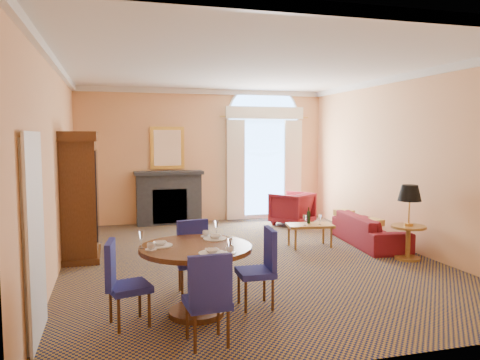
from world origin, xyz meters
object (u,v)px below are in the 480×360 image
object	(u,v)px
armoire	(80,198)
sofa	(370,230)
side_table	(409,212)
armchair	(292,209)
dining_table	(196,265)
coffee_table	(310,226)

from	to	relation	value
armoire	sofa	bearing A→B (deg)	-4.53
side_table	armchair	bearing A→B (deg)	102.12
armchair	side_table	size ratio (longest dim) A/B	0.69
armoire	dining_table	bearing A→B (deg)	-64.62
coffee_table	sofa	bearing A→B (deg)	1.93
dining_table	sofa	distance (m)	4.65
armchair	coffee_table	distance (m)	2.19
armoire	armchair	size ratio (longest dim) A/B	2.54
sofa	side_table	world-z (taller)	side_table
dining_table	armchair	size ratio (longest dim) A/B	1.53
armoire	armchair	distance (m)	4.99
sofa	coffee_table	distance (m)	1.19
dining_table	armoire	bearing A→B (deg)	115.38
dining_table	side_table	size ratio (longest dim) A/B	1.05
dining_table	armchair	world-z (taller)	dining_table
sofa	armchair	bearing A→B (deg)	22.31
coffee_table	side_table	xyz separation A→B (m)	(1.22, -1.27, 0.40)
dining_table	coffee_table	bearing A→B (deg)	46.13
armoire	side_table	size ratio (longest dim) A/B	1.74
coffee_table	dining_table	bearing A→B (deg)	-124.85
armoire	armchair	xyz separation A→B (m)	(4.59, 1.86, -0.65)
side_table	coffee_table	bearing A→B (deg)	133.81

